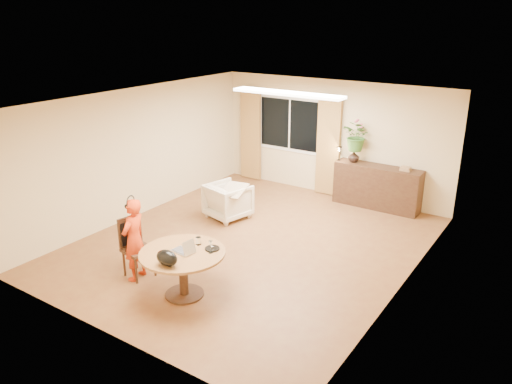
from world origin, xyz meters
TOP-DOWN VIEW (x-y plane):
  - floor at (0.00, 0.00)m, footprint 6.50×6.50m
  - ceiling at (0.00, 0.00)m, footprint 6.50×6.50m
  - wall_back at (0.00, 3.25)m, footprint 5.50×0.00m
  - wall_left at (-2.75, 0.00)m, footprint 0.00×6.50m
  - wall_right at (2.75, 0.00)m, footprint 0.00×6.50m
  - window at (-1.10, 3.23)m, footprint 1.70×0.03m
  - curtain_left at (-2.15, 3.15)m, footprint 0.55×0.08m
  - curtain_right at (-0.05, 3.15)m, footprint 0.55×0.08m
  - ceiling_panel at (0.00, 1.20)m, footprint 2.20×0.35m
  - dining_table at (0.15, -1.98)m, footprint 1.25×1.25m
  - dining_chair at (-0.82, -1.93)m, footprint 0.53×0.50m
  - child at (-0.82, -2.01)m, footprint 0.53×0.39m
  - laptop at (0.14, -1.97)m, footprint 0.34×0.25m
  - tumbler at (0.19, -1.66)m, footprint 0.09×0.09m
  - wine_glass at (0.51, -1.77)m, footprint 0.08×0.08m
  - pot_lid at (0.45, -1.67)m, footprint 0.23×0.23m
  - handbag at (0.25, -2.40)m, footprint 0.38×0.28m
  - armchair at (-1.10, 0.79)m, footprint 0.93×0.95m
  - throw at (-0.90, 0.71)m, footprint 0.53×0.61m
  - sideboard at (1.20, 3.01)m, footprint 1.84×0.45m
  - vase at (0.63, 3.01)m, footprint 0.28×0.28m
  - bouquet at (0.68, 3.01)m, footprint 0.73×0.68m
  - book_stack at (1.76, 3.01)m, footprint 0.25×0.21m
  - desk_lamp at (0.31, 2.96)m, footprint 0.15×0.15m

SIDE VIEW (x-z plane):
  - floor at x=0.00m, z-range 0.00..0.00m
  - armchair at x=-1.10m, z-range 0.00..0.72m
  - sideboard at x=1.20m, z-range 0.00..0.92m
  - dining_chair at x=-0.82m, z-range 0.00..0.96m
  - dining_table at x=0.15m, z-range 0.20..0.91m
  - child at x=-0.82m, z-range 0.00..1.33m
  - pot_lid at x=0.45m, z-range 0.71..0.75m
  - throw at x=-0.90m, z-range 0.72..0.75m
  - tumbler at x=0.19m, z-range 0.71..0.83m
  - wine_glass at x=0.51m, z-range 0.71..0.90m
  - laptop at x=0.14m, z-range 0.71..0.93m
  - handbag at x=0.25m, z-range 0.71..0.94m
  - book_stack at x=1.76m, z-range 0.92..1.01m
  - vase at x=0.63m, z-range 0.92..1.17m
  - desk_lamp at x=0.31m, z-range 0.92..1.23m
  - curtain_left at x=-2.15m, z-range 0.02..2.27m
  - curtain_right at x=-0.05m, z-range 0.02..2.27m
  - wall_back at x=0.00m, z-range -1.45..4.05m
  - wall_left at x=-2.75m, z-range -1.95..4.55m
  - wall_right at x=2.75m, z-range -1.95..4.55m
  - bouquet at x=0.68m, z-range 1.17..1.83m
  - window at x=-1.10m, z-range 0.85..2.15m
  - ceiling_panel at x=0.00m, z-range 2.54..2.59m
  - ceiling at x=0.00m, z-range 2.60..2.60m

